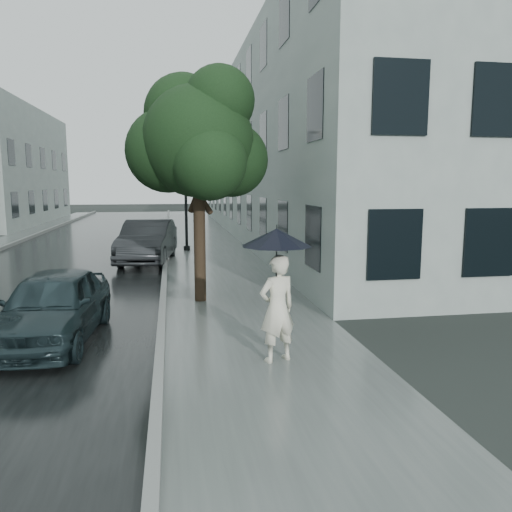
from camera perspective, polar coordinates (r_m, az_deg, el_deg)
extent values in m
plane|color=black|center=(8.90, -0.53, -10.58)|extent=(120.00, 120.00, 0.00)
cube|color=slate|center=(20.57, -5.16, 0.31)|extent=(3.50, 60.00, 0.01)
cube|color=slate|center=(20.51, -10.25, 0.38)|extent=(0.15, 60.00, 0.15)
cube|color=black|center=(20.85, -19.90, -0.06)|extent=(6.85, 60.00, 0.00)
cube|color=#95A29C|center=(28.68, 4.22, 11.61)|extent=(7.00, 36.00, 9.00)
cube|color=black|center=(28.06, -2.85, 11.70)|extent=(0.08, 32.40, 7.20)
cube|color=black|center=(39.36, -23.19, 9.37)|extent=(0.08, 16.20, 6.40)
imported|color=silver|center=(8.09, 2.45, -6.00)|extent=(0.74, 0.61, 1.76)
cylinder|color=black|center=(7.91, 2.35, -2.09)|extent=(0.02, 0.02, 0.90)
cone|color=black|center=(7.83, 2.37, 2.14)|extent=(1.21, 1.21, 0.28)
cylinder|color=black|center=(7.81, 2.38, 3.31)|extent=(0.02, 0.02, 0.08)
cylinder|color=black|center=(8.02, 2.32, -5.45)|extent=(0.03, 0.03, 0.06)
cylinder|color=#332619|center=(12.21, -6.46, 1.41)|extent=(0.28, 0.28, 2.84)
sphere|color=#193518|center=(12.15, -6.65, 12.88)|extent=(2.65, 2.65, 2.65)
sphere|color=#193518|center=(12.50, -2.87, 10.92)|extent=(1.83, 1.83, 1.83)
sphere|color=#193518|center=(12.53, -10.07, 11.77)|extent=(2.04, 2.04, 2.04)
sphere|color=#193518|center=(11.42, -5.40, 10.60)|extent=(1.72, 1.72, 1.72)
sphere|color=#193518|center=(12.82, -8.27, 15.83)|extent=(1.93, 1.93, 1.93)
sphere|color=#193518|center=(12.10, -4.18, 17.29)|extent=(1.64, 1.64, 1.64)
cylinder|color=black|center=(21.43, -8.04, 7.34)|extent=(0.12, 0.12, 5.04)
cylinder|color=black|center=(21.60, -7.91, 0.91)|extent=(0.28, 0.28, 0.20)
cylinder|color=black|center=(21.53, -8.87, 14.05)|extent=(0.50, 0.09, 0.08)
sphere|color=silver|center=(21.53, -9.69, 13.90)|extent=(0.32, 0.32, 0.32)
imported|color=#1A292D|center=(9.87, -22.17, -5.30)|extent=(1.83, 3.96, 1.32)
imported|color=#242729|center=(18.67, -12.27, 1.69)|extent=(2.18, 4.80, 1.53)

